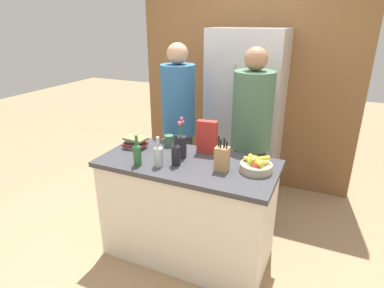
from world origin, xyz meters
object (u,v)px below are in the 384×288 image
object	(u,v)px
fruit_bowl	(256,165)
bottle_oil	(158,155)
refrigerator	(245,116)
bottle_wine	(176,153)
bottle_vinegar	(137,153)
person_in_blue	(251,133)
flower_vase	(181,145)
person_at_sink	(179,120)
cereal_box	(207,137)
book_stack	(135,143)
knife_block	(222,158)
coffee_mug	(169,141)

from	to	relation	value
fruit_bowl	bottle_oil	world-z (taller)	bottle_oil
refrigerator	bottle_wine	size ratio (longest dim) A/B	7.64
refrigerator	bottle_vinegar	size ratio (longest dim) A/B	7.64
bottle_oil	person_in_blue	size ratio (longest dim) A/B	0.14
flower_vase	bottle_vinegar	bearing A→B (deg)	-131.66
person_at_sink	flower_vase	bearing A→B (deg)	-77.79
bottle_oil	cereal_box	bearing A→B (deg)	59.41
cereal_box	bottle_oil	world-z (taller)	cereal_box
flower_vase	bottle_vinegar	size ratio (longest dim) A/B	1.40
bottle_wine	cereal_box	bearing A→B (deg)	69.01
fruit_bowl	person_at_sink	xyz separation A→B (m)	(-0.97, 0.65, 0.05)
book_stack	bottle_vinegar	distance (m)	0.37
knife_block	coffee_mug	xyz separation A→B (m)	(-0.60, 0.27, -0.05)
knife_block	book_stack	xyz separation A→B (m)	(-0.85, 0.11, -0.05)
flower_vase	book_stack	distance (m)	0.47
fruit_bowl	person_in_blue	world-z (taller)	person_in_blue
cereal_box	refrigerator	bearing A→B (deg)	87.67
coffee_mug	bottle_vinegar	size ratio (longest dim) A/B	0.47
cereal_box	bottle_oil	bearing A→B (deg)	-120.59
fruit_bowl	cereal_box	world-z (taller)	cereal_box
cereal_box	person_in_blue	size ratio (longest dim) A/B	0.16
knife_block	person_at_sink	distance (m)	1.04
flower_vase	person_at_sink	xyz separation A→B (m)	(-0.34, 0.64, -0.01)
bottle_oil	person_at_sink	world-z (taller)	person_at_sink
fruit_bowl	coffee_mug	world-z (taller)	fruit_bowl
bottle_wine	fruit_bowl	bearing A→B (deg)	13.32
bottle_vinegar	person_at_sink	distance (m)	0.92
bottle_wine	coffee_mug	bearing A→B (deg)	126.20
fruit_bowl	knife_block	size ratio (longest dim) A/B	0.92
knife_block	bottle_wine	size ratio (longest dim) A/B	1.08
person_in_blue	fruit_bowl	bearing A→B (deg)	-84.90
cereal_box	bottle_oil	distance (m)	0.48
cereal_box	person_at_sink	xyz separation A→B (m)	(-0.50, 0.46, -0.04)
flower_vase	bottle_oil	bearing A→B (deg)	-111.24
flower_vase	cereal_box	xyz separation A→B (m)	(0.16, 0.19, 0.03)
bottle_wine	person_at_sink	world-z (taller)	person_at_sink
knife_block	bottle_oil	distance (m)	0.49
fruit_bowl	person_at_sink	distance (m)	1.17
person_at_sink	refrigerator	bearing A→B (deg)	32.70
refrigerator	person_at_sink	distance (m)	0.82
flower_vase	book_stack	world-z (taller)	flower_vase
person_in_blue	bottle_vinegar	bearing A→B (deg)	-141.10
bottle_oil	book_stack	bearing A→B (deg)	147.16
book_stack	person_at_sink	distance (m)	0.64
fruit_bowl	person_at_sink	world-z (taller)	person_at_sink
bottle_oil	person_in_blue	bearing A→B (deg)	57.42
fruit_bowl	book_stack	world-z (taller)	fruit_bowl
refrigerator	person_in_blue	bearing A→B (deg)	-70.49
book_stack	bottle_wine	size ratio (longest dim) A/B	0.84
bottle_vinegar	bottle_wine	world-z (taller)	same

